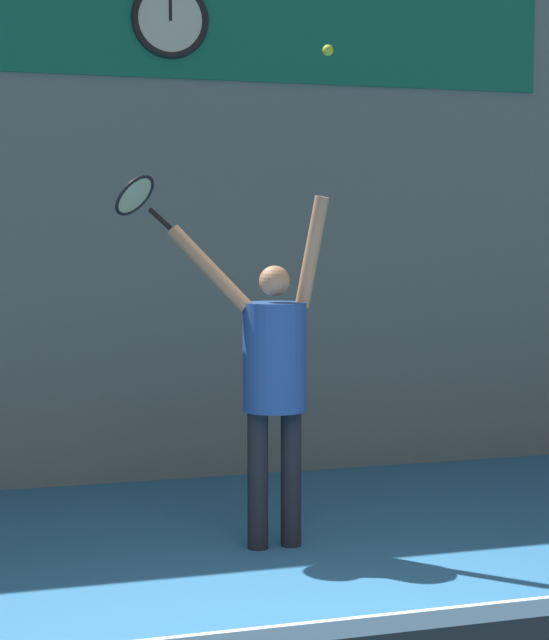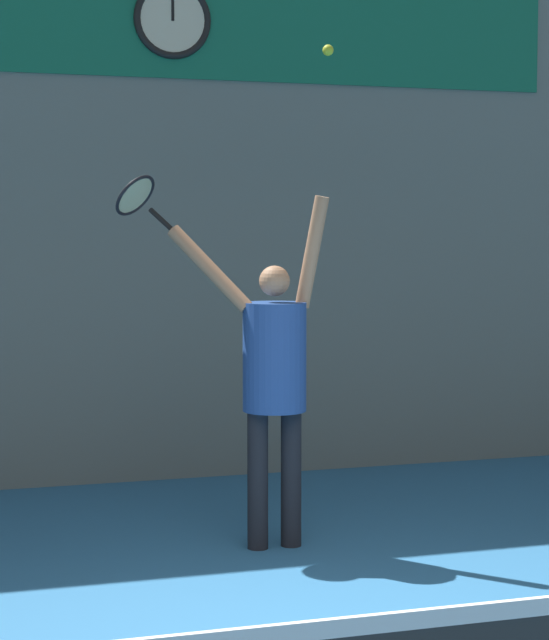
% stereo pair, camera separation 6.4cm
% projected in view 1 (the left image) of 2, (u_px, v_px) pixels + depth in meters
% --- Properties ---
extents(back_wall, '(18.00, 0.10, 5.00)m').
position_uv_depth(back_wall, '(145.00, 165.00, 9.06)').
color(back_wall, slate).
rests_on(back_wall, ground_plane).
extents(sponsor_banner, '(6.76, 0.02, 0.90)m').
position_uv_depth(sponsor_banner, '(145.00, 18.00, 8.92)').
color(sponsor_banner, '#146B4C').
extents(scoreboard_clock, '(0.61, 0.06, 0.61)m').
position_uv_depth(scoreboard_clock, '(170.00, 19.00, 8.96)').
color(scoreboard_clock, beige).
extents(tennis_player, '(0.97, 0.57, 2.20)m').
position_uv_depth(tennis_player, '(273.00, 370.00, 7.18)').
color(tennis_player, black).
rests_on(tennis_player, ground_plane).
extents(tennis_racket, '(0.41, 0.41, 0.37)m').
position_uv_depth(tennis_racket, '(137.00, 197.00, 7.36)').
color(tennis_racket, black).
extents(tennis_ball, '(0.07, 0.07, 0.07)m').
position_uv_depth(tennis_ball, '(328.00, 50.00, 7.06)').
color(tennis_ball, '#CCDB2D').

